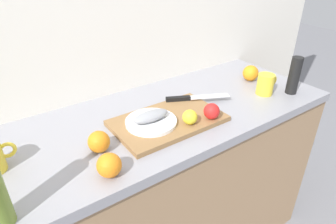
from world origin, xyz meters
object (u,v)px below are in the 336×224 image
at_px(chef_knife, 190,98).
at_px(coffee_mug_1, 266,84).
at_px(cutting_board, 168,121).
at_px(white_plate, 151,122).
at_px(fish_fillet, 151,116).
at_px(pepper_mill, 294,76).
at_px(lemon_0, 190,117).
at_px(orange_0, 251,73).

xyz_separation_m(chef_knife, coffee_mug_1, (0.36, -0.13, 0.02)).
bearing_deg(cutting_board, white_plate, 174.54).
height_order(fish_fillet, pepper_mill, pepper_mill).
bearing_deg(coffee_mug_1, lemon_0, -176.07).
height_order(chef_knife, pepper_mill, pepper_mill).
relative_size(lemon_0, pepper_mill, 0.33).
bearing_deg(white_plate, chef_knife, 16.22).
xyz_separation_m(fish_fillet, pepper_mill, (0.72, -0.12, 0.04)).
relative_size(cutting_board, pepper_mill, 2.44).
height_order(cutting_board, fish_fillet, fish_fillet).
relative_size(cutting_board, orange_0, 5.36).
xyz_separation_m(white_plate, fish_fillet, (0.00, 0.00, 0.03)).
xyz_separation_m(fish_fillet, coffee_mug_1, (0.61, -0.05, -0.00)).
bearing_deg(fish_fillet, cutting_board, -5.46).
bearing_deg(fish_fillet, chef_knife, 16.22).
xyz_separation_m(cutting_board, chef_knife, (0.18, 0.08, 0.02)).
bearing_deg(cutting_board, fish_fillet, 174.54).
distance_m(chef_knife, coffee_mug_1, 0.38).
bearing_deg(coffee_mug_1, cutting_board, 175.06).
relative_size(white_plate, coffee_mug_1, 1.69).
bearing_deg(orange_0, coffee_mug_1, -114.09).
xyz_separation_m(orange_0, pepper_mill, (0.04, -0.22, 0.05)).
distance_m(lemon_0, pepper_mill, 0.60).
bearing_deg(pepper_mill, orange_0, 101.65).
xyz_separation_m(cutting_board, coffee_mug_1, (0.54, -0.05, 0.04)).
bearing_deg(pepper_mill, chef_knife, 157.70).
relative_size(white_plate, chef_knife, 0.73).
bearing_deg(white_plate, coffee_mug_1, -5.00).
distance_m(lemon_0, coffee_mug_1, 0.49).
bearing_deg(orange_0, lemon_0, -161.70).
distance_m(cutting_board, fish_fillet, 0.09).
xyz_separation_m(fish_fillet, lemon_0, (0.12, -0.09, -0.00)).
bearing_deg(lemon_0, cutting_board, 120.45).
relative_size(cutting_board, fish_fillet, 2.92).
distance_m(cutting_board, coffee_mug_1, 0.54).
xyz_separation_m(cutting_board, fish_fillet, (-0.08, 0.01, 0.04)).
distance_m(white_plate, pepper_mill, 0.74).
bearing_deg(pepper_mill, lemon_0, 176.76).
bearing_deg(lemon_0, orange_0, 18.30).
relative_size(chef_knife, orange_0, 3.33).
xyz_separation_m(chef_knife, pepper_mill, (0.47, -0.19, 0.06)).
distance_m(chef_knife, orange_0, 0.43).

